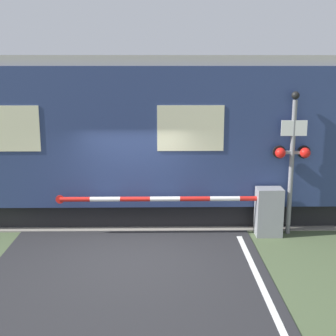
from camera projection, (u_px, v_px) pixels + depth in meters
name	position (u px, v px, depth m)	size (l,w,h in m)	color
ground_plane	(131.00, 255.00, 9.89)	(80.00, 80.00, 0.00)	#475638
track_bed	(138.00, 210.00, 12.82)	(36.00, 3.20, 0.13)	gray
train	(187.00, 135.00, 12.38)	(15.40, 3.14, 4.15)	black
crossing_barrier	(252.00, 210.00, 10.90)	(5.25, 0.44, 1.14)	gray
signal_post	(292.00, 154.00, 10.75)	(0.87, 0.26, 3.35)	gray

